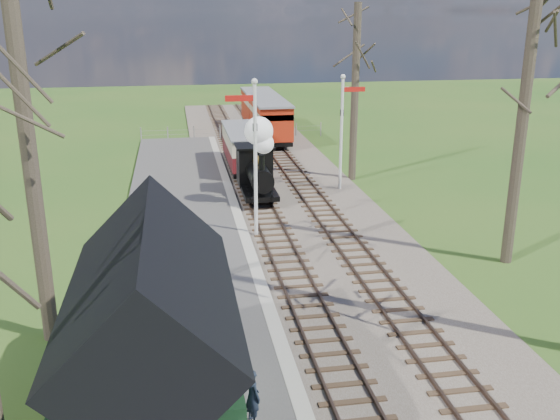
{
  "coord_description": "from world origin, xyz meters",
  "views": [
    {
      "loc": [
        -3.66,
        -7.09,
        8.59
      ],
      "look_at": [
        -0.02,
        14.4,
        1.6
      ],
      "focal_mm": 40.0,
      "sensor_mm": 36.0,
      "label": 1
    }
  ],
  "objects_px": {
    "sign_board": "(231,363)",
    "red_carriage_b": "(259,109)",
    "person": "(253,396)",
    "station_shed": "(154,348)",
    "locomotive": "(257,163)",
    "red_carriage_a": "(271,121)",
    "coach": "(243,147)",
    "semaphore_near": "(253,148)",
    "semaphore_far": "(343,124)"
  },
  "relations": [
    {
      "from": "semaphore_near",
      "to": "red_carriage_a",
      "type": "relative_size",
      "value": 1.12
    },
    {
      "from": "semaphore_far",
      "to": "red_carriage_a",
      "type": "xyz_separation_m",
      "value": [
        -1.77,
        11.57,
        -1.74
      ]
    },
    {
      "from": "semaphore_far",
      "to": "locomotive",
      "type": "relative_size",
      "value": 1.42
    },
    {
      "from": "red_carriage_b",
      "to": "sign_board",
      "type": "relative_size",
      "value": 4.72
    },
    {
      "from": "station_shed",
      "to": "coach",
      "type": "height_order",
      "value": "station_shed"
    },
    {
      "from": "red_carriage_a",
      "to": "sign_board",
      "type": "distance_m",
      "value": 28.45
    },
    {
      "from": "sign_board",
      "to": "person",
      "type": "relative_size",
      "value": 0.93
    },
    {
      "from": "red_carriage_a",
      "to": "sign_board",
      "type": "relative_size",
      "value": 4.72
    },
    {
      "from": "semaphore_far",
      "to": "person",
      "type": "bearing_deg",
      "value": -110.62
    },
    {
      "from": "semaphore_near",
      "to": "semaphore_far",
      "type": "distance_m",
      "value": 7.91
    },
    {
      "from": "red_carriage_b",
      "to": "person",
      "type": "xyz_separation_m",
      "value": [
        -4.94,
        -34.91,
        -0.78
      ]
    },
    {
      "from": "station_shed",
      "to": "semaphore_near",
      "type": "height_order",
      "value": "semaphore_near"
    },
    {
      "from": "red_carriage_b",
      "to": "person",
      "type": "distance_m",
      "value": 35.27
    },
    {
      "from": "locomotive",
      "to": "red_carriage_b",
      "type": "xyz_separation_m",
      "value": [
        2.61,
        18.35,
        -0.28
      ]
    },
    {
      "from": "station_shed",
      "to": "red_carriage_a",
      "type": "distance_m",
      "value": 30.38
    },
    {
      "from": "locomotive",
      "to": "sign_board",
      "type": "height_order",
      "value": "locomotive"
    },
    {
      "from": "semaphore_near",
      "to": "semaphore_far",
      "type": "xyz_separation_m",
      "value": [
        5.14,
        6.0,
        -0.27
      ]
    },
    {
      "from": "red_carriage_b",
      "to": "red_carriage_a",
      "type": "bearing_deg",
      "value": -90.0
    },
    {
      "from": "person",
      "to": "station_shed",
      "type": "bearing_deg",
      "value": 70.18
    },
    {
      "from": "coach",
      "to": "red_carriage_b",
      "type": "height_order",
      "value": "red_carriage_b"
    },
    {
      "from": "station_shed",
      "to": "person",
      "type": "relative_size",
      "value": 5.01
    },
    {
      "from": "station_shed",
      "to": "locomotive",
      "type": "xyz_separation_m",
      "value": [
        4.29,
        16.72,
        -0.38
      ]
    },
    {
      "from": "locomotive",
      "to": "person",
      "type": "xyz_separation_m",
      "value": [
        -2.33,
        -16.56,
        -1.05
      ]
    },
    {
      "from": "station_shed",
      "to": "semaphore_far",
      "type": "relative_size",
      "value": 1.1
    },
    {
      "from": "coach",
      "to": "person",
      "type": "distance_m",
      "value": 22.74
    },
    {
      "from": "red_carriage_b",
      "to": "person",
      "type": "relative_size",
      "value": 4.4
    },
    {
      "from": "sign_board",
      "to": "semaphore_far",
      "type": "bearing_deg",
      "value": 66.76
    },
    {
      "from": "red_carriage_a",
      "to": "station_shed",
      "type": "bearing_deg",
      "value": -103.13
    },
    {
      "from": "sign_board",
      "to": "red_carriage_b",
      "type": "bearing_deg",
      "value": 81.06
    },
    {
      "from": "station_shed",
      "to": "locomotive",
      "type": "relative_size",
      "value": 1.56
    },
    {
      "from": "semaphore_far",
      "to": "red_carriage_a",
      "type": "distance_m",
      "value": 11.84
    },
    {
      "from": "station_shed",
      "to": "sign_board",
      "type": "xyz_separation_m",
      "value": [
        1.64,
        1.63,
        -1.48
      ]
    },
    {
      "from": "locomotive",
      "to": "person",
      "type": "bearing_deg",
      "value": -98.0
    },
    {
      "from": "semaphore_far",
      "to": "red_carriage_b",
      "type": "height_order",
      "value": "semaphore_far"
    },
    {
      "from": "coach",
      "to": "sign_board",
      "type": "height_order",
      "value": "coach"
    },
    {
      "from": "person",
      "to": "sign_board",
      "type": "bearing_deg",
      "value": -12.27
    },
    {
      "from": "coach",
      "to": "sign_board",
      "type": "xyz_separation_m",
      "value": [
        -2.66,
        -21.15,
        -0.6
      ]
    },
    {
      "from": "coach",
      "to": "station_shed",
      "type": "bearing_deg",
      "value": -100.68
    },
    {
      "from": "semaphore_far",
      "to": "red_carriage_b",
      "type": "distance_m",
      "value": 17.25
    },
    {
      "from": "locomotive",
      "to": "red_carriage_a",
      "type": "xyz_separation_m",
      "value": [
        2.61,
        12.85,
        -0.28
      ]
    },
    {
      "from": "coach",
      "to": "red_carriage_b",
      "type": "distance_m",
      "value": 12.57
    },
    {
      "from": "semaphore_near",
      "to": "person",
      "type": "distance_m",
      "value": 12.26
    },
    {
      "from": "locomotive",
      "to": "red_carriage_b",
      "type": "distance_m",
      "value": 18.54
    },
    {
      "from": "red_carriage_a",
      "to": "coach",
      "type": "bearing_deg",
      "value": -110.93
    },
    {
      "from": "red_carriage_a",
      "to": "red_carriage_b",
      "type": "bearing_deg",
      "value": 90.0
    },
    {
      "from": "red_carriage_a",
      "to": "semaphore_far",
      "type": "bearing_deg",
      "value": -81.29
    },
    {
      "from": "red_carriage_a",
      "to": "person",
      "type": "relative_size",
      "value": 4.4
    },
    {
      "from": "locomotive",
      "to": "red_carriage_b",
      "type": "bearing_deg",
      "value": 81.9
    },
    {
      "from": "semaphore_far",
      "to": "red_carriage_a",
      "type": "bearing_deg",
      "value": 98.71
    },
    {
      "from": "semaphore_near",
      "to": "locomotive",
      "type": "distance_m",
      "value": 5.09
    }
  ]
}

